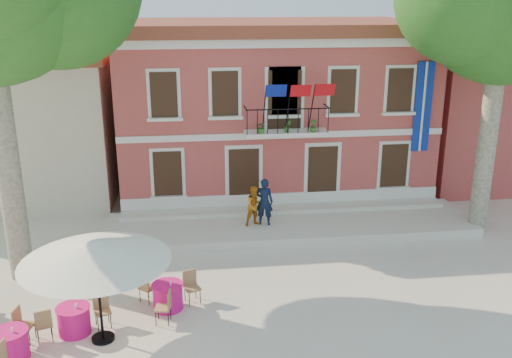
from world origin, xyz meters
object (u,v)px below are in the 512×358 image
(patio_umbrella, at_px, (95,252))
(cafe_table_0, at_px, (11,344))
(cafe_table_3, at_px, (74,319))
(pedestrian_navy, at_px, (264,202))
(plane_tree_east, at_px, (505,2))
(pedestrian_orange, at_px, (255,206))
(cafe_table_1, at_px, (168,295))

(patio_umbrella, relative_size, cafe_table_0, 1.91)
(cafe_table_3, bearing_deg, pedestrian_navy, 46.14)
(plane_tree_east, xyz_separation_m, pedestrian_orange, (-8.45, 0.77, -7.28))
(pedestrian_orange, relative_size, cafe_table_3, 0.79)
(patio_umbrella, relative_size, pedestrian_navy, 2.07)
(patio_umbrella, bearing_deg, plane_tree_east, 23.48)
(patio_umbrella, distance_m, cafe_table_0, 3.02)
(pedestrian_navy, distance_m, cafe_table_0, 10.20)
(pedestrian_navy, distance_m, cafe_table_3, 8.58)
(plane_tree_east, relative_size, cafe_table_0, 5.75)
(plane_tree_east, relative_size, patio_umbrella, 3.01)
(plane_tree_east, xyz_separation_m, cafe_table_3, (-14.00, -5.34, -7.92))
(pedestrian_navy, distance_m, cafe_table_1, 6.31)
(cafe_table_0, bearing_deg, patio_umbrella, 14.88)
(cafe_table_0, relative_size, cafe_table_1, 1.06)
(patio_umbrella, xyz_separation_m, cafe_table_1, (1.65, 1.36, -2.08))
(patio_umbrella, relative_size, cafe_table_1, 2.03)
(plane_tree_east, height_order, pedestrian_navy, plane_tree_east)
(plane_tree_east, height_order, cafe_table_3, plane_tree_east)
(plane_tree_east, height_order, patio_umbrella, plane_tree_east)
(cafe_table_1, bearing_deg, cafe_table_3, -158.47)
(cafe_table_1, bearing_deg, pedestrian_orange, 58.75)
(cafe_table_0, distance_m, cafe_table_1, 4.23)
(pedestrian_navy, bearing_deg, cafe_table_3, 61.89)
(pedestrian_orange, relative_size, cafe_table_1, 0.83)
(patio_umbrella, bearing_deg, pedestrian_orange, 53.75)
(plane_tree_east, distance_m, cafe_table_1, 14.69)
(cafe_table_1, bearing_deg, cafe_table_0, -152.92)
(plane_tree_east, relative_size, cafe_table_3, 5.77)
(patio_umbrella, bearing_deg, pedestrian_navy, 51.93)
(pedestrian_orange, bearing_deg, plane_tree_east, -22.80)
(pedestrian_navy, bearing_deg, cafe_table_0, 60.25)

